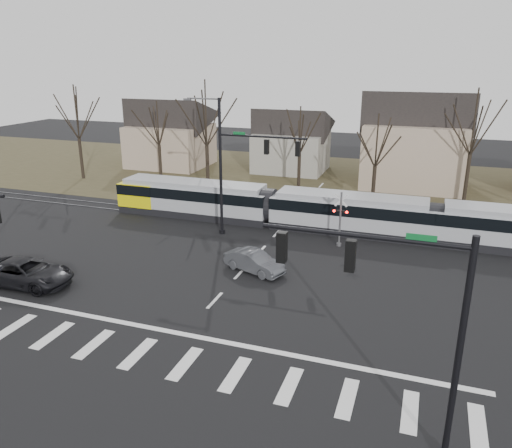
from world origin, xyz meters
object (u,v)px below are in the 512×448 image
(sedan, at_px, (254,262))
(rail_crossing_signal, at_px, (340,221))
(suv, at_px, (26,272))
(tram, at_px, (348,212))

(sedan, bearing_deg, rail_crossing_signal, -13.29)
(suv, bearing_deg, sedan, -65.72)
(tram, xyz_separation_m, suv, (-16.47, -15.79, -0.84))
(tram, height_order, rail_crossing_signal, rail_crossing_signal)
(sedan, bearing_deg, suv, 138.05)
(suv, xyz_separation_m, rail_crossing_signal, (16.39, 12.59, 1.10))
(suv, bearing_deg, rail_crossing_signal, -55.57)
(suv, relative_size, rail_crossing_signal, 1.44)
(tram, distance_m, sedan, 10.48)
(sedan, height_order, suv, suv)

